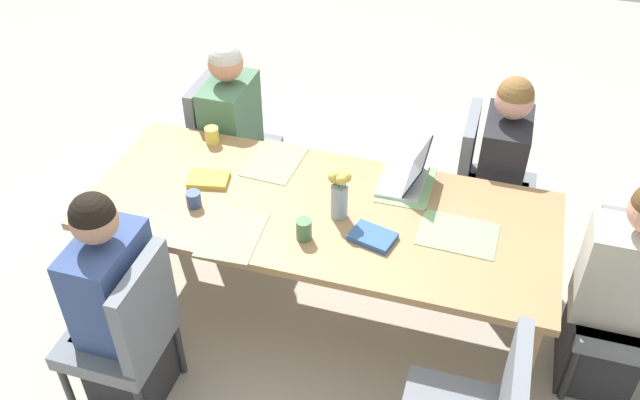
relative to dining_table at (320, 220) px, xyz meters
The scene contains 21 objects.
ground_plane 0.68m from the dining_table, ahead, with size 10.00×10.00×0.00m, color #B2A899.
dining_table is the anchor object (origin of this frame).
chair_far_left_near 1.13m from the dining_table, 138.03° to the left, with size 0.44×0.44×0.90m.
person_far_left_near 1.03m from the dining_table, 137.72° to the left, with size 0.36×0.40×1.19m.
chair_far_left_mid 1.10m from the dining_table, 47.47° to the left, with size 0.44×0.44×0.90m.
person_far_left_mid 1.11m from the dining_table, 42.48° to the left, with size 0.36×0.40×1.19m.
chair_near_left_far 1.03m from the dining_table, 131.09° to the right, with size 0.44×0.44×0.90m.
person_near_left_far 1.03m from the dining_table, 136.47° to the right, with size 0.36×0.40×1.19m.
chair_head_right_right_near 1.49m from the dining_table, ahead, with size 0.44×0.44×0.90m.
person_head_right_right_near 1.43m from the dining_table, ahead, with size 0.40×0.36×1.19m.
flower_vase 0.25m from the dining_table, 14.90° to the right, with size 0.11×0.09×0.27m.
placemat_far_left_near 0.46m from the dining_table, 138.42° to the left, with size 0.36×0.26×0.00m, color #7FAD70.
placemat_far_left_mid 0.48m from the dining_table, 39.45° to the left, with size 0.36×0.26×0.00m, color #7FAD70.
placemat_near_left_far 0.45m from the dining_table, 137.96° to the right, with size 0.36×0.26×0.00m, color #7FAD70.
placemat_head_right_right_near 0.67m from the dining_table, ahead, with size 0.36×0.26×0.00m, color #7FAD70.
laptop_far_left_mid 0.50m from the dining_table, 41.52° to the left, with size 0.22×0.32×0.20m.
coffee_mug_near_left 0.26m from the dining_table, 92.19° to the right, with size 0.07×0.07×0.10m, color #47704C.
coffee_mug_near_right 0.82m from the dining_table, 152.87° to the left, with size 0.08×0.08×0.09m, color #DBC64C.
coffee_mug_centre_left 0.62m from the dining_table, 165.01° to the right, with size 0.07×0.07×0.08m, color #33477A.
book_red_cover 0.61m from the dining_table, behind, with size 0.20×0.14×0.03m, color gold.
book_blue_cover 0.34m from the dining_table, 26.05° to the right, with size 0.20×0.14×0.03m, color #335693.
Camera 1 is at (0.73, -2.44, 2.87)m, focal length 38.47 mm.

